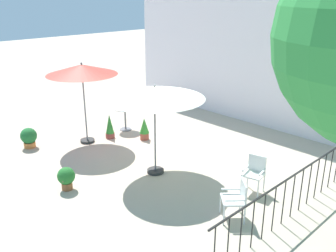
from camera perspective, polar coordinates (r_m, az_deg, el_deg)
The scene contains 12 objects.
ground_plane at distance 10.42m, azimuth -1.47°, elevation -5.49°, with size 60.00×60.00×0.00m, color #BBAA94.
villa_facade at distance 13.22m, azimuth 14.14°, elevation 11.60°, with size 11.78×0.30×5.38m, color white.
terrace_railing at distance 7.99m, azimuth 18.11°, elevation -9.51°, with size 0.03×5.08×1.01m.
patio_umbrella_0 at distance 9.07m, azimuth -2.09°, elevation 5.05°, with size 2.49×2.49×2.37m.
patio_umbrella_1 at distance 11.38m, azimuth -13.09°, elevation 8.32°, with size 2.12×2.12×2.52m.
cafe_table_0 at distance 12.68m, azimuth -6.60°, elevation 1.71°, with size 0.72×0.72×0.77m.
patio_chair_0 at distance 8.97m, azimuth 13.19°, elevation -6.77°, with size 0.52×0.51×0.89m.
patio_chair_1 at distance 7.88m, azimuth 10.51°, elevation -10.69°, with size 0.67×0.67×0.85m.
potted_plant_0 at distance 11.99m, azimuth -20.60°, elevation -1.61°, with size 0.49×0.49×0.62m.
potted_plant_1 at distance 12.09m, azimuth -8.94°, elevation -0.11°, with size 0.29×0.29×0.79m.
potted_plant_2 at distance 11.84m, azimuth -3.66°, elevation -0.40°, with size 0.31×0.31×0.72m.
potted_plant_3 at distance 9.22m, azimuth -15.35°, elevation -7.62°, with size 0.42×0.42×0.57m.
Camera 1 is at (6.96, -6.34, 4.48)m, focal length 39.68 mm.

